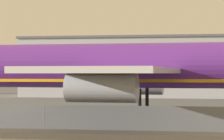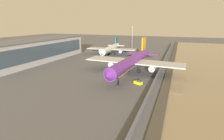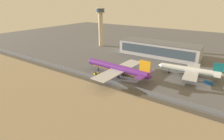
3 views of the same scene
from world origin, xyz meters
TOP-DOWN VIEW (x-y plane):
  - ground_plane at (0.00, 0.00)m, footprint 500.00×500.00m
  - waterfront_lagoon at (0.00, -71.00)m, footprint 320.00×98.00m
  - shoreline_seawall at (0.00, -20.50)m, footprint 320.00×3.00m
  - perimeter_fence at (0.00, -16.00)m, footprint 280.00×0.10m
  - cargo_jet_purple at (5.34, -3.96)m, footprint 54.60×46.98m
  - passenger_jet_white_teal at (47.44, 23.34)m, footprint 43.10×37.13m
  - baggage_tug at (-8.94, -10.18)m, footprint 2.82×3.58m
  - ops_van at (60.16, 17.09)m, footprint 5.38×2.59m
  - control_tower at (-59.49, 62.32)m, footprint 10.15×10.15m
  - terminal_building at (11.50, 59.93)m, footprint 74.78×21.90m

SIDE VIEW (x-z plane):
  - ground_plane at x=0.00m, z-range 0.00..0.00m
  - waterfront_lagoon at x=0.00m, z-range 0.00..0.01m
  - shoreline_seawall at x=0.00m, z-range 0.00..0.50m
  - baggage_tug at x=-8.94m, z-range -0.09..1.71m
  - perimeter_fence at x=0.00m, z-range 0.00..2.38m
  - ops_van at x=60.16m, z-range 0.04..2.52m
  - passenger_jet_white_teal at x=47.44m, z-range -1.49..11.13m
  - cargo_jet_purple at x=5.34m, z-range -1.84..13.71m
  - terminal_building at x=11.50m, z-range 0.01..13.51m
  - control_tower at x=-59.49m, z-range 2.85..47.72m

